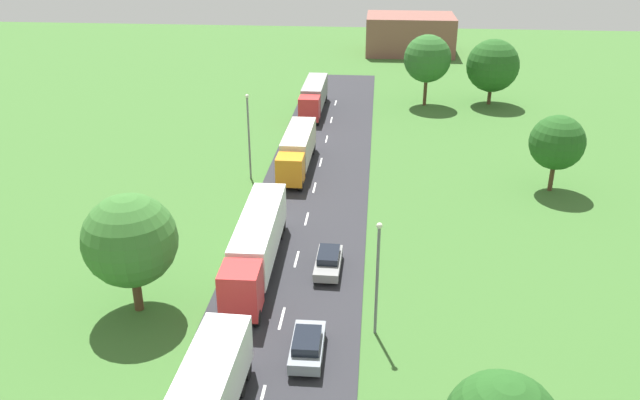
{
  "coord_description": "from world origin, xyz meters",
  "views": [
    {
      "loc": [
        5.42,
        -4.3,
        23.45
      ],
      "look_at": [
        1.07,
        43.67,
        1.6
      ],
      "focal_mm": 35.92,
      "sensor_mm": 36.0,
      "label": 1
    }
  ],
  "objects": [
    {
      "name": "road",
      "position": [
        0.0,
        24.5,
        0.03
      ],
      "size": [
        10.0,
        140.0,
        0.06
      ],
      "primitive_type": "cube",
      "color": "#2B2B30",
      "rests_on": "ground"
    },
    {
      "name": "truck_second",
      "position": [
        -2.59,
        34.71,
        2.2
      ],
      "size": [
        2.75,
        14.41,
        3.7
      ],
      "color": "red",
      "rests_on": "road"
    },
    {
      "name": "truck_third",
      "position": [
        -2.16,
        54.56,
        2.08
      ],
      "size": [
        2.56,
        12.03,
        3.53
      ],
      "color": "orange",
      "rests_on": "road"
    },
    {
      "name": "truck_fourth",
      "position": [
        -2.51,
        74.43,
        2.1
      ],
      "size": [
        2.53,
        12.57,
        3.53
      ],
      "color": "red",
      "rests_on": "road"
    },
    {
      "name": "car_third",
      "position": [
        2.02,
        25.23,
        0.86
      ],
      "size": [
        1.87,
        4.28,
        1.54
      ],
      "color": "#8C939E",
      "rests_on": "road"
    },
    {
      "name": "car_fourth",
      "position": [
        2.46,
        35.0,
        0.82
      ],
      "size": [
        1.81,
        4.44,
        1.43
      ],
      "color": "gray",
      "rests_on": "road"
    },
    {
      "name": "lamppost_second",
      "position": [
        5.85,
        28.0,
        4.2
      ],
      "size": [
        0.36,
        0.36,
        7.47
      ],
      "color": "slate",
      "rests_on": "ground"
    },
    {
      "name": "lamppost_third",
      "position": [
        -6.33,
        51.68,
        4.6
      ],
      "size": [
        0.36,
        0.36,
        8.24
      ],
      "color": "slate",
      "rests_on": "ground"
    },
    {
      "name": "tree_birch",
      "position": [
        20.27,
        79.99,
        5.12
      ],
      "size": [
        6.77,
        6.77,
        8.51
      ],
      "color": "#513823",
      "rests_on": "ground"
    },
    {
      "name": "tree_maple",
      "position": [
        -9.32,
        29.18,
        5.01
      ],
      "size": [
        5.86,
        5.86,
        7.95
      ],
      "color": "#513823",
      "rests_on": "ground"
    },
    {
      "name": "tree_pine",
      "position": [
        21.58,
        51.27,
        4.62
      ],
      "size": [
        4.9,
        4.9,
        7.09
      ],
      "color": "#513823",
      "rests_on": "ground"
    },
    {
      "name": "tree_ash",
      "position": [
        11.74,
        78.77,
        6.11
      ],
      "size": [
        6.06,
        6.06,
        9.16
      ],
      "color": "#513823",
      "rests_on": "ground"
    },
    {
      "name": "distant_building",
      "position": [
        10.91,
        112.99,
        3.3
      ],
      "size": [
        15.38,
        11.74,
        6.59
      ],
      "primitive_type": "cube",
      "color": "brown",
      "rests_on": "ground"
    }
  ]
}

